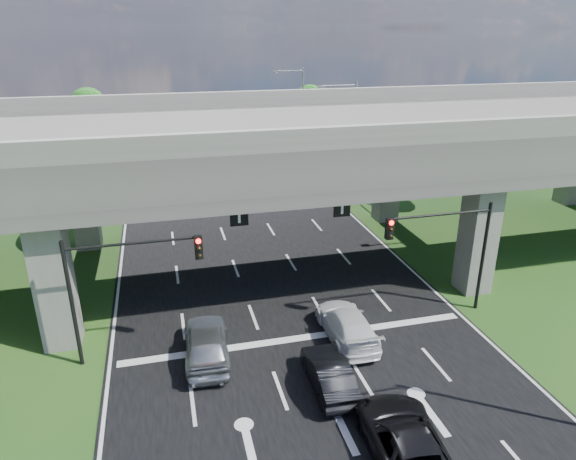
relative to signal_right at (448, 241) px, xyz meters
name	(u,v)px	position (x,y,z in m)	size (l,w,h in m)	color
ground	(321,384)	(-7.82, -3.94, -4.19)	(160.00, 160.00, 0.00)	#1E4616
road	(270,279)	(-7.82, 6.06, -4.17)	(18.00, 120.00, 0.03)	black
overpass	(261,142)	(-7.82, 8.06, 3.73)	(80.00, 15.00, 10.00)	#34312F
signal_right	(448,241)	(0.00, 0.00, 0.00)	(5.76, 0.54, 6.00)	black
signal_left	(122,275)	(-15.65, 0.00, 0.00)	(5.76, 0.54, 6.00)	black
streetlight_far	(350,132)	(2.27, 20.06, 1.66)	(3.38, 0.25, 10.00)	gray
streetlight_beyond	(300,106)	(2.27, 36.06, 1.66)	(3.38, 0.25, 10.00)	gray
tree_left_near	(52,155)	(-21.78, 22.06, 0.63)	(4.50, 4.50, 7.80)	black
tree_left_mid	(33,144)	(-24.78, 30.06, -0.01)	(3.91, 3.90, 6.76)	black
tree_left_far	(87,118)	(-20.78, 38.06, 0.95)	(4.80, 4.80, 8.32)	black
tree_right_near	(363,137)	(5.22, 24.06, 0.31)	(4.20, 4.20, 7.28)	black
tree_right_mid	(361,125)	(8.22, 32.06, -0.01)	(3.91, 3.90, 6.76)	black
tree_right_far	(306,109)	(4.22, 40.06, 0.63)	(4.50, 4.50, 7.80)	black
car_silver	(206,342)	(-12.32, -0.94, -3.32)	(1.98, 4.91, 1.67)	#A4A7AC
car_dark	(329,374)	(-7.61, -4.27, -3.47)	(1.45, 4.17, 1.37)	black
car_white	(347,324)	(-5.58, -0.94, -3.42)	(2.07, 5.10, 1.48)	silver
car_trailing	(407,444)	(-6.28, -8.66, -3.39)	(2.53, 5.48, 1.52)	black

